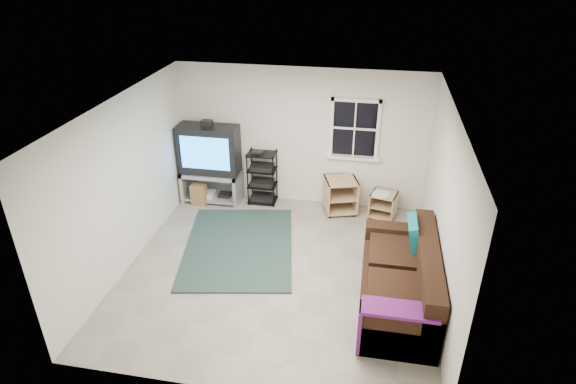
% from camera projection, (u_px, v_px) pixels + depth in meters
% --- Properties ---
extents(room, '(4.60, 4.62, 4.60)m').
position_uv_depth(room, '(354.00, 133.00, 8.56)').
color(room, gray).
rests_on(room, ground).
extents(tv_unit, '(1.11, 0.56, 1.63)m').
position_uv_depth(tv_unit, '(210.00, 158.00, 9.02)').
color(tv_unit, '#A0A0A8').
rests_on(tv_unit, ground).
extents(av_rack, '(0.53, 0.39, 1.06)m').
position_uv_depth(av_rack, '(262.00, 181.00, 9.14)').
color(av_rack, black).
rests_on(av_rack, ground).
extents(side_table_left, '(0.70, 0.70, 0.66)m').
position_uv_depth(side_table_left, '(340.00, 193.00, 8.92)').
color(side_table_left, tan).
rests_on(side_table_left, ground).
extents(side_table_right, '(0.53, 0.53, 0.50)m').
position_uv_depth(side_table_right, '(383.00, 203.00, 8.75)').
color(side_table_right, tan).
rests_on(side_table_right, ground).
extents(sofa, '(0.98, 2.21, 1.01)m').
position_uv_depth(sofa, '(401.00, 282.00, 6.59)').
color(sofa, black).
rests_on(sofa, ground).
extents(shag_rug, '(2.14, 2.67, 0.03)m').
position_uv_depth(shag_rug, '(239.00, 246.00, 7.98)').
color(shag_rug, '#312215').
rests_on(shag_rug, ground).
extents(paper_bag, '(0.29, 0.20, 0.41)m').
position_uv_depth(paper_bag, '(199.00, 194.00, 9.19)').
color(paper_bag, olive).
rests_on(paper_bag, ground).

